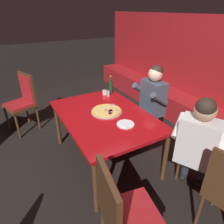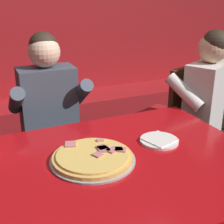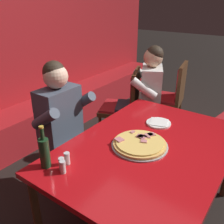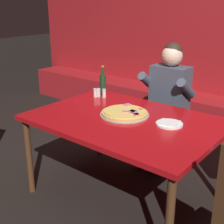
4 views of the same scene
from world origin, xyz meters
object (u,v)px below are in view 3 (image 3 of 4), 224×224
shaker_oregano (62,164)px  main_dining_table (149,153)px  shaker_red_pepper_flakes (67,159)px  plate_white_paper (159,123)px  dining_chair_far_right (125,103)px  shaker_black_pepper (63,168)px  beer_bottle (44,152)px  diner_seated_blue_shirt (67,126)px  dining_chair_near_right (171,94)px  pizza (140,144)px  diner_standing_companion (143,95)px

shaker_oregano → main_dining_table: bearing=-29.1°
main_dining_table → shaker_red_pepper_flakes: size_ratio=17.80×
plate_white_paper → dining_chair_far_right: bearing=50.9°
plate_white_paper → shaker_oregano: shaker_oregano is taller
main_dining_table → shaker_black_pepper: (-0.59, 0.29, 0.10)m
plate_white_paper → beer_bottle: bearing=161.3°
plate_white_paper → diner_seated_blue_shirt: diner_seated_blue_shirt is taller
beer_bottle → shaker_oregano: 0.13m
plate_white_paper → dining_chair_near_right: bearing=17.9°
main_dining_table → beer_bottle: bearing=144.9°
pizza → shaker_oregano: 0.59m
shaker_oregano → dining_chair_far_right: (1.50, 0.49, -0.21)m
plate_white_paper → shaker_red_pepper_flakes: bearing=165.0°
pizza → plate_white_paper: pizza is taller
diner_seated_blue_shirt → shaker_oregano: bearing=-137.1°
pizza → dining_chair_far_right: dining_chair_far_right is taller
pizza → shaker_oregano: shaker_oregano is taller
main_dining_table → shaker_black_pepper: 0.66m
shaker_black_pepper → dining_chair_near_right: 2.13m
beer_bottle → diner_standing_companion: size_ratio=0.23×
shaker_red_pepper_flakes → diner_seated_blue_shirt: 0.63m
shaker_black_pepper → diner_seated_blue_shirt: 0.72m
dining_chair_far_right → shaker_black_pepper: bearing=-161.2°
shaker_oregano → diner_standing_companion: 1.60m
dining_chair_near_right → dining_chair_far_right: (-0.59, 0.33, -0.00)m
plate_white_paper → dining_chair_far_right: dining_chair_far_right is taller
pizza → shaker_black_pepper: shaker_black_pepper is taller
beer_bottle → shaker_black_pepper: size_ratio=3.40×
plate_white_paper → diner_seated_blue_shirt: 0.81m
plate_white_paper → dining_chair_near_right: 1.24m
pizza → beer_bottle: beer_bottle is taller
plate_white_paper → diner_seated_blue_shirt: bearing=122.0°
shaker_red_pepper_flakes → diner_standing_companion: diner_standing_companion is taller
beer_bottle → shaker_red_pepper_flakes: 0.15m
beer_bottle → shaker_black_pepper: (0.02, -0.14, -0.07)m
plate_white_paper → beer_bottle: 1.02m
dining_chair_far_right → diner_standing_companion: (0.07, -0.20, 0.13)m
dining_chair_far_right → plate_white_paper: bearing=-129.1°
beer_bottle → dining_chair_far_right: beer_bottle is taller
dining_chair_far_right → diner_standing_companion: bearing=-70.4°
beer_bottle → shaker_oregano: beer_bottle is taller
pizza → shaker_black_pepper: bearing=156.9°
dining_chair_far_right → diner_seated_blue_shirt: bearing=-178.6°
diner_seated_blue_shirt → diner_standing_companion: bearing=-9.3°
main_dining_table → diner_standing_companion: (1.00, 0.61, 0.02)m
diner_seated_blue_shirt → dining_chair_near_right: size_ratio=1.28×
diner_seated_blue_shirt → plate_white_paper: bearing=-58.0°
pizza → plate_white_paper: bearing=6.1°
pizza → shaker_oregano: (-0.53, 0.26, 0.02)m
pizza → dining_chair_near_right: (1.57, 0.42, -0.19)m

